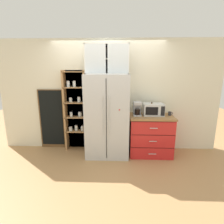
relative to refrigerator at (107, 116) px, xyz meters
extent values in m
plane|color=tan|center=(0.00, -0.01, -0.89)|extent=(10.83, 10.83, 0.00)
cube|color=silver|center=(0.00, 0.39, 0.38)|extent=(5.12, 0.10, 2.55)
cube|color=silver|center=(0.00, 0.00, 0.00)|extent=(0.92, 0.68, 1.79)
cube|color=black|center=(0.00, -0.34, 0.00)|extent=(0.01, 0.01, 1.65)
cylinder|color=silver|center=(-0.06, -0.35, 0.09)|extent=(0.02, 0.02, 0.80)
cylinder|color=silver|center=(0.06, -0.35, 0.09)|extent=(0.02, 0.02, 0.80)
cube|color=red|center=(0.26, -0.34, 0.21)|extent=(0.02, 0.01, 0.02)
cube|color=brown|center=(-0.76, 0.36, 0.04)|extent=(0.56, 0.04, 1.87)
cube|color=tan|center=(-1.00, 0.23, 0.04)|extent=(0.04, 0.21, 1.87)
cube|color=tan|center=(-0.52, 0.23, 0.04)|extent=(0.04, 0.21, 1.87)
cube|color=tan|center=(-0.76, 0.23, -0.44)|extent=(0.50, 0.21, 0.02)
cylinder|color=silver|center=(-0.89, 0.22, -0.38)|extent=(0.08, 0.08, 0.09)
cylinder|color=#382316|center=(-0.89, 0.22, -0.40)|extent=(0.07, 0.07, 0.06)
cylinder|color=#B2B2B7|center=(-0.89, 0.22, -0.33)|extent=(0.08, 0.08, 0.01)
cylinder|color=silver|center=(-0.76, 0.23, -0.37)|extent=(0.07, 0.07, 0.12)
cylinder|color=#E0C67F|center=(-0.76, 0.23, -0.39)|extent=(0.06, 0.06, 0.08)
cylinder|color=#B2B2B7|center=(-0.76, 0.23, -0.30)|extent=(0.07, 0.07, 0.01)
cylinder|color=silver|center=(-0.61, 0.23, -0.37)|extent=(0.07, 0.07, 0.11)
cylinder|color=#B77A38|center=(-0.61, 0.23, -0.39)|extent=(0.06, 0.06, 0.08)
cylinder|color=#B2B2B7|center=(-0.61, 0.23, -0.31)|extent=(0.06, 0.06, 0.01)
cube|color=tan|center=(-0.76, 0.23, -0.09)|extent=(0.50, 0.21, 0.02)
cylinder|color=silver|center=(-0.86, 0.22, -0.03)|extent=(0.06, 0.06, 0.11)
cylinder|color=brown|center=(-0.86, 0.22, -0.05)|extent=(0.05, 0.05, 0.07)
cylinder|color=#B2B2B7|center=(-0.86, 0.22, 0.03)|extent=(0.06, 0.06, 0.01)
cylinder|color=silver|center=(-0.66, 0.25, -0.04)|extent=(0.08, 0.08, 0.10)
cylinder|color=beige|center=(-0.66, 0.25, -0.05)|extent=(0.07, 0.07, 0.07)
cylinder|color=#B2B2B7|center=(-0.66, 0.25, 0.02)|extent=(0.08, 0.08, 0.01)
cube|color=tan|center=(-0.76, 0.23, 0.25)|extent=(0.50, 0.21, 0.02)
cylinder|color=silver|center=(-0.86, 0.23, 0.31)|extent=(0.07, 0.07, 0.10)
cylinder|color=#CCB78C|center=(-0.86, 0.23, 0.29)|extent=(0.06, 0.06, 0.07)
cylinder|color=#B2B2B7|center=(-0.86, 0.23, 0.36)|extent=(0.07, 0.07, 0.01)
cylinder|color=silver|center=(-0.66, 0.23, 0.32)|extent=(0.07, 0.07, 0.11)
cylinder|color=white|center=(-0.66, 0.23, 0.30)|extent=(0.06, 0.06, 0.08)
cylinder|color=#B2B2B7|center=(-0.66, 0.23, 0.38)|extent=(0.07, 0.07, 0.01)
cube|color=tan|center=(-0.76, 0.23, 0.59)|extent=(0.50, 0.21, 0.02)
cylinder|color=silver|center=(-0.89, 0.23, 0.67)|extent=(0.07, 0.07, 0.13)
cylinder|color=white|center=(-0.89, 0.23, 0.65)|extent=(0.06, 0.06, 0.09)
cylinder|color=#B2B2B7|center=(-0.89, 0.23, 0.74)|extent=(0.07, 0.07, 0.01)
cylinder|color=silver|center=(-0.75, 0.23, 0.67)|extent=(0.07, 0.07, 0.13)
cylinder|color=#2D2D2D|center=(-0.75, 0.23, 0.65)|extent=(0.06, 0.06, 0.09)
cylinder|color=#B2B2B7|center=(-0.75, 0.23, 0.74)|extent=(0.07, 0.07, 0.01)
cube|color=tan|center=(-0.76, 0.23, 0.94)|extent=(0.50, 0.21, 0.02)
cube|color=red|center=(0.96, 0.04, -0.46)|extent=(0.92, 0.60, 0.86)
cube|color=#9E7042|center=(0.96, 0.04, -0.01)|extent=(0.95, 0.63, 0.04)
cube|color=black|center=(0.96, -0.26, -0.62)|extent=(0.90, 0.00, 0.01)
cube|color=silver|center=(0.96, -0.27, -0.75)|extent=(0.16, 0.01, 0.01)
cube|color=black|center=(0.96, -0.26, -0.33)|extent=(0.90, 0.00, 0.01)
cube|color=silver|center=(0.96, -0.27, -0.46)|extent=(0.16, 0.01, 0.01)
cube|color=black|center=(0.96, -0.26, -0.05)|extent=(0.90, 0.00, 0.01)
cube|color=silver|center=(0.96, -0.27, -0.18)|extent=(0.16, 0.01, 0.01)
cube|color=silver|center=(1.00, 0.09, 0.14)|extent=(0.44, 0.32, 0.26)
cube|color=black|center=(0.94, -0.08, 0.14)|extent=(0.26, 0.01, 0.17)
cube|color=black|center=(1.17, -0.08, 0.14)|extent=(0.08, 0.01, 0.20)
cube|color=#B7B7BC|center=(0.65, 0.02, 0.02)|extent=(0.17, 0.20, 0.03)
cube|color=#B7B7BC|center=(0.65, 0.09, 0.16)|extent=(0.17, 0.06, 0.30)
cube|color=#B7B7BC|center=(0.65, 0.02, 0.29)|extent=(0.17, 0.20, 0.06)
cylinder|color=black|center=(0.65, 0.01, 0.10)|extent=(0.11, 0.11, 0.12)
cylinder|color=#2D2D33|center=(1.37, 0.08, 0.05)|extent=(0.07, 0.07, 0.08)
torus|color=#2D2D33|center=(1.41, 0.08, 0.05)|extent=(0.05, 0.01, 0.05)
cylinder|color=brown|center=(0.96, 0.08, 0.11)|extent=(0.07, 0.07, 0.21)
cone|color=brown|center=(0.96, 0.08, 0.22)|extent=(0.07, 0.07, 0.04)
cylinder|color=brown|center=(0.96, 0.08, 0.25)|extent=(0.03, 0.03, 0.07)
cylinder|color=black|center=(0.96, 0.08, 0.29)|extent=(0.03, 0.03, 0.01)
cube|color=silver|center=(0.00, 0.17, 1.19)|extent=(0.89, 0.02, 0.59)
cube|color=silver|center=(0.00, 0.02, 1.48)|extent=(0.89, 0.32, 0.02)
cube|color=silver|center=(0.00, 0.02, 0.90)|extent=(0.89, 0.32, 0.02)
cube|color=silver|center=(-0.43, 0.02, 1.19)|extent=(0.02, 0.32, 0.59)
cube|color=silver|center=(0.43, 0.02, 1.19)|extent=(0.02, 0.32, 0.59)
cube|color=silver|center=(0.00, 0.02, 1.19)|extent=(0.86, 0.30, 0.02)
cube|color=silver|center=(-0.22, -0.13, 1.19)|extent=(0.41, 0.01, 0.55)
cube|color=silver|center=(0.22, -0.13, 1.19)|extent=(0.41, 0.01, 0.55)
cylinder|color=silver|center=(-0.31, 0.02, 0.92)|extent=(0.05, 0.05, 0.00)
cylinder|color=silver|center=(-0.31, 0.02, 0.95)|extent=(0.01, 0.01, 0.07)
cone|color=silver|center=(-0.31, 0.02, 1.01)|extent=(0.06, 0.06, 0.05)
cylinder|color=silver|center=(0.00, 0.02, 0.92)|extent=(0.05, 0.05, 0.00)
cylinder|color=silver|center=(0.00, 0.02, 0.95)|extent=(0.01, 0.01, 0.07)
cone|color=silver|center=(0.00, 0.02, 1.01)|extent=(0.06, 0.06, 0.05)
cylinder|color=silver|center=(0.31, 0.02, 0.92)|extent=(0.05, 0.05, 0.00)
cylinder|color=silver|center=(0.31, 0.02, 0.95)|extent=(0.01, 0.01, 0.07)
cone|color=silver|center=(0.31, 0.02, 1.01)|extent=(0.06, 0.06, 0.05)
cylinder|color=white|center=(-0.27, 0.02, 1.23)|extent=(0.06, 0.06, 0.07)
cylinder|color=white|center=(-0.09, 0.02, 1.23)|extent=(0.06, 0.06, 0.07)
cylinder|color=white|center=(0.09, 0.02, 1.23)|extent=(0.06, 0.06, 0.07)
cylinder|color=white|center=(0.27, 0.02, 1.23)|extent=(0.06, 0.06, 0.07)
cube|color=brown|center=(-1.36, 0.32, -0.18)|extent=(0.60, 0.04, 1.43)
cube|color=black|center=(-1.36, 0.30, -0.15)|extent=(0.54, 0.01, 1.33)
camera|label=1|loc=(0.24, -3.74, 0.98)|focal=28.40mm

